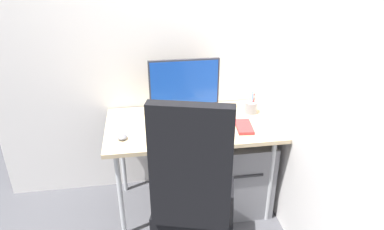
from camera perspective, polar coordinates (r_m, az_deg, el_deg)
name	(u,v)px	position (r m, az deg, el deg)	size (l,w,h in m)	color
ground_plane	(192,203)	(2.93, -0.02, -14.38)	(8.00, 8.00, 0.00)	#4C4C51
wall_back	(184,22)	(2.65, -1.30, 15.14)	(2.98, 0.04, 2.80)	white
wall_side_right	(304,39)	(2.25, 18.06, 11.92)	(0.04, 2.42, 2.80)	white
desk	(192,130)	(2.54, -0.02, -2.55)	(1.24, 0.69, 0.74)	#D1B78C
office_chair	(193,192)	(2.03, 0.21, -12.57)	(0.63, 0.65, 1.24)	black
filing_cabinet	(238,171)	(2.78, 7.62, -9.20)	(0.45, 0.47, 0.62)	slate
monitor	(184,85)	(2.56, -1.28, 4.92)	(0.52, 0.17, 0.44)	#333338
keyboard	(180,138)	(2.29, -1.94, -3.90)	(0.42, 0.13, 0.03)	black
mouse	(122,137)	(2.35, -11.51, -3.55)	(0.07, 0.08, 0.03)	slate
pen_holder	(251,107)	(2.69, 9.74, 1.28)	(0.09, 0.09, 0.17)	gray
notebook	(244,127)	(2.47, 8.62, -1.95)	(0.11, 0.21, 0.02)	#B23333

